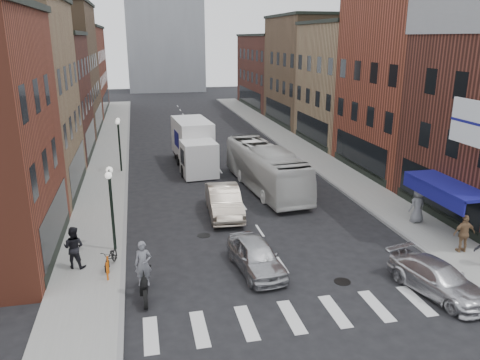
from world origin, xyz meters
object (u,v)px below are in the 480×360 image
ped_left_solo (74,247)px  ped_right_c (418,205)px  parked_bicycle (111,258)px  streetlamp_far (119,135)px  bike_rack (108,268)px  box_truck (194,145)px  streetlamp_near (111,194)px  billboard_sign (476,125)px  curb_car (438,279)px  sedan_left_near (256,256)px  motorcycle_rider (144,272)px  ped_right_b (464,233)px  sedan_left_far (224,201)px  transit_bus (265,168)px

ped_left_solo → ped_right_c: bearing=-155.7°
parked_bicycle → streetlamp_far: bearing=104.0°
bike_rack → box_truck: 18.12m
streetlamp_near → bike_rack: 3.59m
billboard_sign → curb_car: size_ratio=0.84×
streetlamp_far → sedan_left_near: streetlamp_far is taller
motorcycle_rider → ped_right_b: bearing=7.7°
streetlamp_far → curb_car: size_ratio=0.94×
sedan_left_far → ped_left_solo: ped_left_solo is taller
ped_right_b → bike_rack: bearing=-1.7°
sedan_left_far → ped_right_c: 10.65m
streetlamp_near → streetlamp_far: 14.00m
curb_car → parked_bicycle: size_ratio=2.67×
streetlamp_far → bike_rack: 16.87m
streetlamp_near → sedan_left_near: bearing=-28.1°
box_truck → streetlamp_near: bearing=-115.7°
billboard_sign → parked_bicycle: (-16.09, 1.70, -5.55)m
billboard_sign → sedan_left_far: size_ratio=0.73×
motorcycle_rider → sedan_left_near: 4.98m
billboard_sign → ped_right_b: 5.07m
bike_rack → parked_bicycle: size_ratio=0.49×
sedan_left_near → ped_left_solo: ped_left_solo is taller
streetlamp_far → sedan_left_far: streetlamp_far is taller
ped_right_c → streetlamp_far: bearing=-51.0°
parked_bicycle → ped_right_c: bearing=20.7°
streetlamp_near → ped_right_c: streetlamp_near is taller
sedan_left_near → parked_bicycle: size_ratio=2.53×
transit_bus → ped_left_solo: (-11.22, -9.37, -0.37)m
ped_left_solo → transit_bus: bearing=-120.7°
motorcycle_rider → parked_bicycle: bearing=122.4°
sedan_left_far → parked_bicycle: size_ratio=3.08×
streetlamp_near → sedan_left_far: size_ratio=0.81×
sedan_left_far → curb_car: (6.72, -10.32, -0.20)m
billboard_sign → transit_bus: bearing=119.4°
streetlamp_far → motorcycle_rider: streetlamp_far is taller
sedan_left_far → ped_right_c: (9.98, -3.71, 0.28)m
sedan_left_far → motorcycle_rider: bearing=-116.5°
billboard_sign → sedan_left_near: bearing=178.6°
bike_rack → billboard_sign: bearing=-2.8°
streetlamp_far → motorcycle_rider: size_ratio=1.71×
streetlamp_far → box_truck: (5.62, 0.42, -1.14)m
transit_bus → ped_right_c: 10.15m
billboard_sign → parked_bicycle: 17.10m
billboard_sign → streetlamp_far: (-15.99, 17.50, -3.22)m
bike_rack → ped_right_c: bearing=9.4°
billboard_sign → streetlamp_near: 16.68m
motorcycle_rider → ped_right_b: motorcycle_rider is taller
transit_bus → sedan_left_far: 5.56m
sedan_left_near → motorcycle_rider: bearing=-172.0°
ped_left_solo → ped_right_c: size_ratio=0.98×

